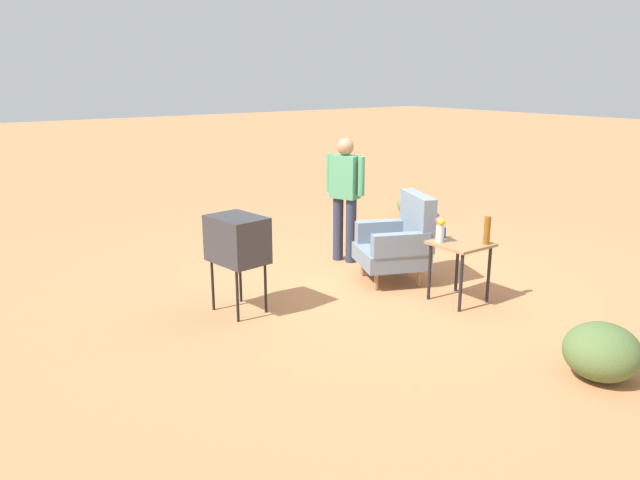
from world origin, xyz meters
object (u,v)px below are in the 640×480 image
object	(u,v)px
armchair	(399,241)
side_table	(460,251)
flower_vase	(440,229)
tv_on_stand	(237,240)
person_standing	(345,192)
bottle_tall_amber	(487,230)
soda_can_blue	(443,233)

from	to	relation	value
armchair	side_table	world-z (taller)	armchair
armchair	flower_vase	distance (m)	0.82
side_table	tv_on_stand	bearing A→B (deg)	-119.02
person_standing	bottle_tall_amber	distance (m)	2.14
side_table	person_standing	world-z (taller)	person_standing
armchair	side_table	bearing A→B (deg)	3.78
person_standing	flower_vase	world-z (taller)	person_standing
armchair	bottle_tall_amber	xyz separation A→B (m)	(1.09, 0.23, 0.33)
bottle_tall_amber	flower_vase	bearing A→B (deg)	-134.95
side_table	flower_vase	xyz separation A→B (m)	(-0.15, -0.18, 0.25)
tv_on_stand	bottle_tall_amber	size ratio (longest dim) A/B	3.43
armchair	side_table	distance (m)	0.90
person_standing	soda_can_blue	world-z (taller)	person_standing
soda_can_blue	tv_on_stand	bearing A→B (deg)	-114.07
person_standing	flower_vase	xyz separation A→B (m)	(1.78, -0.10, -0.12)
side_table	person_standing	bearing A→B (deg)	-177.70
soda_can_blue	flower_vase	distance (m)	0.20
tv_on_stand	flower_vase	xyz separation A→B (m)	(1.02, 1.91, 0.04)
side_table	flower_vase	distance (m)	0.34
side_table	tv_on_stand	size ratio (longest dim) A/B	0.65
armchair	flower_vase	bearing A→B (deg)	-9.16
side_table	soda_can_blue	bearing A→B (deg)	-173.38
bottle_tall_amber	soda_can_blue	world-z (taller)	bottle_tall_amber
tv_on_stand	side_table	bearing A→B (deg)	60.98
tv_on_stand	soda_can_blue	size ratio (longest dim) A/B	8.44
person_standing	bottle_tall_amber	world-z (taller)	person_standing
soda_can_blue	person_standing	bearing A→B (deg)	-178.32
tv_on_stand	soda_can_blue	xyz separation A→B (m)	(0.92, 2.07, -0.05)
armchair	side_table	xyz separation A→B (m)	(0.89, 0.06, 0.07)
armchair	flower_vase	xyz separation A→B (m)	(0.75, -0.12, 0.32)
person_standing	flower_vase	distance (m)	1.78
side_table	tv_on_stand	distance (m)	2.40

